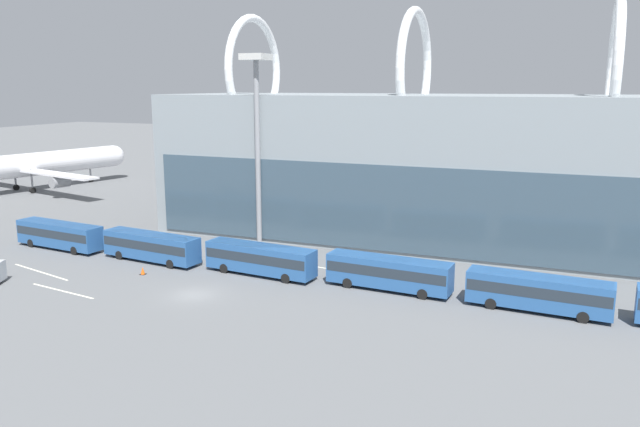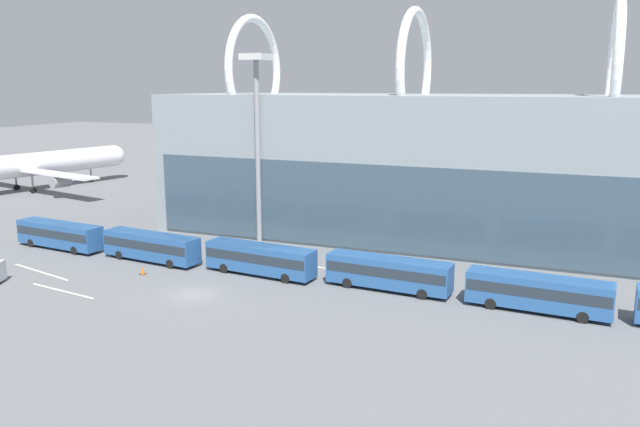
{
  "view_description": "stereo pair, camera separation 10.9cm",
  "coord_description": "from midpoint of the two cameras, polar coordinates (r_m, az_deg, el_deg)",
  "views": [
    {
      "loc": [
        32.5,
        -47.52,
        19.49
      ],
      "look_at": [
        3.91,
        22.06,
        4.0
      ],
      "focal_mm": 35.0,
      "sensor_mm": 36.0,
      "label": 1
    },
    {
      "loc": [
        32.6,
        -47.48,
        19.49
      ],
      "look_at": [
        3.91,
        22.06,
        4.0
      ],
      "focal_mm": 35.0,
      "sensor_mm": 36.0,
      "label": 2
    }
  ],
  "objects": [
    {
      "name": "lane_stripe_0",
      "position": [
        73.04,
        -24.22,
        -4.89
      ],
      "size": [
        9.84,
        2.59,
        0.01
      ],
      "primitive_type": "cube",
      "rotation": [
        0.0,
        0.0,
        -0.24
      ],
      "color": "silver",
      "rests_on": "ground_plane"
    },
    {
      "name": "shuttle_bus_3",
      "position": [
        60.82,
        6.24,
        -5.27
      ],
      "size": [
        12.37,
        3.4,
        3.19
      ],
      "rotation": [
        0.0,
        0.0,
        -0.07
      ],
      "color": "#285693",
      "rests_on": "ground_plane"
    },
    {
      "name": "lane_stripe_2",
      "position": [
        67.65,
        0.95,
        -5.11
      ],
      "size": [
        11.38,
        1.91,
        0.01
      ],
      "primitive_type": "cube",
      "rotation": [
        0.0,
        0.0,
        -0.15
      ],
      "color": "silver",
      "rests_on": "ground_plane"
    },
    {
      "name": "traffic_cone_0",
      "position": [
        68.32,
        -15.94,
        -5.05
      ],
      "size": [
        0.6,
        0.6,
        0.81
      ],
      "color": "black",
      "rests_on": "ground_plane"
    },
    {
      "name": "shuttle_bus_2",
      "position": [
        65.46,
        -5.53,
        -4.03
      ],
      "size": [
        12.41,
        3.71,
        3.19
      ],
      "rotation": [
        0.0,
        0.0,
        -0.09
      ],
      "color": "#285693",
      "rests_on": "ground_plane"
    },
    {
      "name": "shuttle_bus_4",
      "position": [
        58.07,
        19.29,
        -6.7
      ],
      "size": [
        12.36,
        3.37,
        3.19
      ],
      "rotation": [
        0.0,
        0.0,
        -0.06
      ],
      "color": "#285693",
      "rests_on": "ground_plane"
    },
    {
      "name": "airliner_at_gate_far",
      "position": [
        105.57,
        -4.14,
        3.89
      ],
      "size": [
        42.44,
        39.85,
        15.02
      ],
      "rotation": [
        0.0,
        0.0,
        1.41
      ],
      "color": "silver",
      "rests_on": "ground_plane"
    },
    {
      "name": "lane_stripe_1",
      "position": [
        65.64,
        -22.53,
        -6.55
      ],
      "size": [
        8.74,
        1.47,
        0.01
      ],
      "primitive_type": "cube",
      "rotation": [
        0.0,
        0.0,
        -0.14
      ],
      "color": "silver",
      "rests_on": "ground_plane"
    },
    {
      "name": "floodlight_mast",
      "position": [
        76.79,
        -5.83,
        9.05
      ],
      "size": [
        3.02,
        3.02,
        23.19
      ],
      "color": "gray",
      "rests_on": "ground_plane"
    },
    {
      "name": "airliner_parked_remote",
      "position": [
        104.75,
        22.25,
        2.75
      ],
      "size": [
        32.3,
        33.87,
        15.38
      ],
      "rotation": [
        0.0,
        0.0,
        5.72
      ],
      "color": "silver",
      "rests_on": "ground_plane"
    },
    {
      "name": "lane_stripe_3",
      "position": [
        64.91,
        7.31,
        -5.93
      ],
      "size": [
        10.51,
        1.03,
        0.01
      ],
      "primitive_type": "cube",
      "rotation": [
        0.0,
        0.0,
        0.07
      ],
      "color": "silver",
      "rests_on": "ground_plane"
    },
    {
      "name": "shuttle_bus_1",
      "position": [
        72.69,
        -15.22,
        -2.8
      ],
      "size": [
        12.43,
        3.87,
        3.19
      ],
      "rotation": [
        0.0,
        0.0,
        -0.11
      ],
      "color": "#285693",
      "rests_on": "ground_plane"
    },
    {
      "name": "airliner_at_gate_near",
      "position": [
        128.48,
        -25.46,
        4.02
      ],
      "size": [
        41.54,
        41.67,
        15.24
      ],
      "rotation": [
        0.0,
        0.0,
        1.35
      ],
      "color": "white",
      "rests_on": "ground_plane"
    },
    {
      "name": "shuttle_bus_0",
      "position": [
        81.9,
        -22.75,
        -1.7
      ],
      "size": [
        12.42,
        3.78,
        3.19
      ],
      "rotation": [
        0.0,
        0.0,
        -0.1
      ],
      "color": "#285693",
      "rests_on": "ground_plane"
    },
    {
      "name": "ground_plane",
      "position": [
        60.8,
        -11.53,
        -7.31
      ],
      "size": [
        440.0,
        440.0,
        0.0
      ],
      "primitive_type": "plane",
      "color": "slate"
    }
  ]
}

